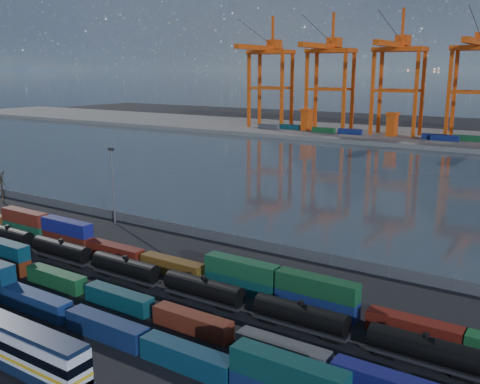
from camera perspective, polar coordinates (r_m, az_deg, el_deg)
The scene contains 13 objects.
ground at distance 82.32m, azimuth -11.75°, elevation -10.73°, with size 700.00×700.00×0.00m, color black.
harbor_water at distance 169.87m, azimuth 14.03°, elevation 1.41°, with size 700.00×700.00×0.00m, color #2E3A42.
far_quay at distance 270.05m, azimuth 21.55°, elevation 5.24°, with size 700.00×70.00×2.00m, color #514F4C.
container_row_south at distance 76.39m, azimuth -18.76°, elevation -11.50°, with size 127.25×2.48×5.29m.
container_row_mid at distance 74.26m, azimuth -9.52°, elevation -11.93°, with size 140.23×2.32×4.94m.
container_row_north at distance 95.82m, azimuth -12.40°, elevation -6.07°, with size 140.60×2.42×5.15m.
tanker_string at distance 87.41m, azimuth -12.12°, elevation -7.90°, with size 137.07×2.81×4.02m.
waterfront_fence at distance 102.20m, azimuth -0.62°, elevation -5.13°, with size 160.12×0.12×2.20m.
bare_tree at distance 147.21m, azimuth -24.08°, elevation 0.55°, with size 2.13×2.18×8.11m.
yard_light_mast at distance 117.59m, azimuth -13.41°, elevation 1.09°, with size 1.60×0.40×16.60m.
gantry_cranes at distance 263.42m, azimuth 20.27°, elevation 13.12°, with size 198.44×45.01×60.95m.
quay_containers at distance 258.21m, azimuth 18.52°, elevation 5.68°, with size 172.58×10.99×2.60m.
straddle_carriers at distance 260.13m, azimuth 20.67°, elevation 6.57°, with size 140.00×7.00×11.10m.
Camera 1 is at (54.26, -52.65, 32.54)m, focal length 40.00 mm.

